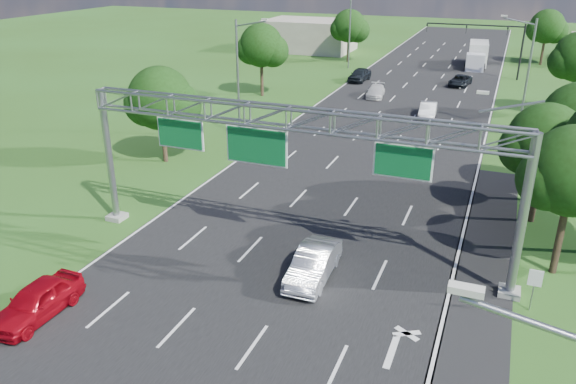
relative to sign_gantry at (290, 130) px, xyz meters
The scene contains 21 objects.
ground 19.28m from the sign_gantry, 91.05° to the left, with size 220.00×220.00×0.00m, color #294A16.
road 19.28m from the sign_gantry, 91.05° to the left, with size 18.00×180.00×0.02m, color black.
road_flare 12.20m from the sign_gantry, 11.47° to the left, with size 3.00×30.00×0.02m, color black.
sign_gantry is the anchor object (origin of this frame).
regulatory_sign 13.25m from the sign_gantry, ahead, with size 0.60×0.08×2.10m.
traffic_signal 53.51m from the sign_gantry, 82.32° to the left, with size 12.21×0.24×7.00m.
streetlight_l_near 21.47m from the sign_gantry, 122.87° to the left, with size 2.97×0.22×10.16m.
streetlight_l_far 54.28m from the sign_gantry, 102.38° to the left, with size 2.97×0.22×10.16m.
streetlight_r_mid 30.10m from the sign_gantry, 68.60° to the left, with size 2.97×0.22×10.16m.
tree_verge_la 17.56m from the sign_gantry, 144.84° to the left, with size 5.76×4.80×7.40m.
tree_verge_lb 36.85m from the sign_gantry, 116.19° to the left, with size 5.76×4.80×8.06m.
tree_verge_lc 59.56m from the sign_gantry, 102.86° to the left, with size 5.76×4.80×7.62m.
tree_verge_re 67.48m from the sign_gantry, 78.24° to the left, with size 5.76×4.80×7.84m.
building_left 69.82m from the sign_gantry, 108.69° to the left, with size 14.00×10.00×5.00m, color gray.
red_coupe 14.02m from the sign_gantry, 131.01° to the right, with size 1.85×4.59×1.56m, color #9C0712.
silver_sedan 6.73m from the sign_gantry, 44.51° to the right, with size 1.69×4.84×1.59m, color silver.
car_queue_a 37.92m from the sign_gantry, 96.32° to the left, with size 1.83×4.50×1.31m, color silver.
car_queue_b 47.35m from the sign_gantry, 84.92° to the left, with size 2.14×4.63×1.29m, color black.
car_queue_c 46.03m from the sign_gantry, 100.16° to the left, with size 1.94×4.82×1.64m, color black.
car_queue_d 31.22m from the sign_gantry, 84.95° to the left, with size 1.53×4.39×1.45m, color white.
box_truck 61.38m from the sign_gantry, 85.30° to the left, with size 2.99×8.97×3.34m.
Camera 1 is at (10.05, -12.89, 14.87)m, focal length 35.00 mm.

